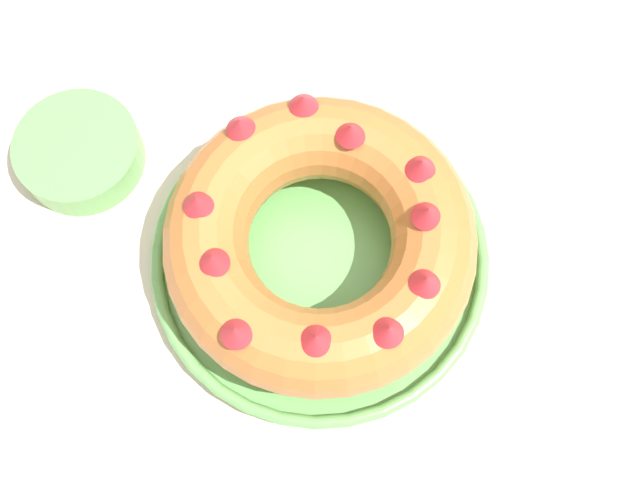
{
  "coord_description": "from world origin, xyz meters",
  "views": [
    {
      "loc": [
        -0.22,
        -0.08,
        1.43
      ],
      "look_at": [
        -0.01,
        0.01,
        0.8
      ],
      "focal_mm": 42.0,
      "sensor_mm": 36.0,
      "label": 1
    }
  ],
  "objects": [
    {
      "name": "side_bowl",
      "position": [
        -0.01,
        0.27,
        0.76
      ],
      "size": [
        0.12,
        0.12,
        0.04
      ],
      "primitive_type": "cylinder",
      "color": "#6BB760",
      "rests_on": "dining_table"
    },
    {
      "name": "bundt_cake",
      "position": [
        -0.01,
        0.01,
        0.8
      ],
      "size": [
        0.28,
        0.28,
        0.09
      ],
      "color": "#C67538",
      "rests_on": "serving_dish"
    },
    {
      "name": "dining_table",
      "position": [
        0.0,
        0.0,
        0.65
      ],
      "size": [
        1.2,
        1.12,
        0.74
      ],
      "color": "beige",
      "rests_on": "ground_plane"
    },
    {
      "name": "ground_plane",
      "position": [
        0.0,
        0.0,
        0.0
      ],
      "size": [
        8.0,
        8.0,
        0.0
      ],
      "primitive_type": "plane",
      "color": "#4C4742"
    },
    {
      "name": "serving_dish",
      "position": [
        -0.01,
        0.01,
        0.75
      ],
      "size": [
        0.32,
        0.32,
        0.02
      ],
      "color": "#6BB760",
      "rests_on": "dining_table"
    }
  ]
}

